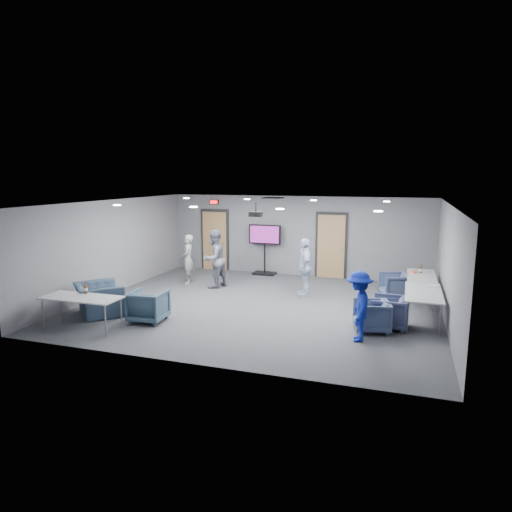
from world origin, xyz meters
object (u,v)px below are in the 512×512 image
(chair_right_c, at_px, (372,316))
(chair_front_a, at_px, (148,306))
(person_a, at_px, (188,259))
(person_b, at_px, (214,259))
(person_d, at_px, (359,306))
(bottle_front, at_px, (86,289))
(chair_right_a, at_px, (396,286))
(table_right_a, at_px, (421,277))
(projector, at_px, (256,214))
(table_right_b, at_px, (423,293))
(tv_stand, at_px, (265,246))
(bottle_right, at_px, (421,270))
(chair_front_b, at_px, (99,299))
(table_front_left, at_px, (81,299))
(chair_right_b, at_px, (389,312))
(person_c, at_px, (305,267))

(chair_right_c, bearing_deg, chair_front_a, -93.02)
(person_a, xyz_separation_m, person_b, (1.01, -0.26, 0.12))
(person_d, relative_size, chair_right_c, 1.95)
(bottle_front, bearing_deg, chair_front_a, 28.14)
(chair_right_a, height_order, chair_right_c, chair_right_a)
(chair_right_c, bearing_deg, table_right_a, 146.25)
(table_right_a, relative_size, projector, 5.00)
(table_right_b, bearing_deg, chair_right_c, 133.49)
(tv_stand, bearing_deg, chair_front_a, -100.13)
(bottle_right, bearing_deg, chair_front_a, -146.12)
(person_a, relative_size, chair_right_c, 2.05)
(person_d, xyz_separation_m, chair_front_b, (-6.23, -0.17, -0.35))
(chair_right_a, relative_size, chair_right_c, 1.07)
(chair_front_b, bearing_deg, bottle_right, -109.28)
(table_front_left, relative_size, bottle_right, 6.90)
(person_d, xyz_separation_m, chair_right_b, (0.59, 1.05, -0.38))
(chair_right_a, xyz_separation_m, table_right_a, (0.65, 0.01, 0.32))
(person_d, relative_size, chair_front_a, 1.80)
(chair_right_b, distance_m, projector, 4.09)
(person_c, distance_m, chair_right_b, 3.25)
(table_front_left, height_order, bottle_front, bottle_front)
(person_b, bearing_deg, chair_right_b, 85.11)
(chair_right_a, bearing_deg, table_front_left, -72.19)
(chair_right_b, xyz_separation_m, bottle_right, (0.70, 2.78, 0.47))
(chair_right_a, distance_m, projector, 4.40)
(table_right_a, height_order, bottle_right, bottle_right)
(chair_right_c, distance_m, chair_front_b, 6.51)
(chair_front_b, xyz_separation_m, bottle_right, (7.51, 4.00, 0.44))
(person_a, bearing_deg, tv_stand, 116.95)
(projector, bearing_deg, table_right_b, -6.22)
(chair_right_c, relative_size, chair_front_b, 0.64)
(tv_stand, relative_size, projector, 4.89)
(chair_right_c, height_order, table_front_left, table_front_left)
(chair_front_a, xyz_separation_m, table_right_a, (6.09, 3.85, 0.31))
(chair_right_a, height_order, table_right_a, chair_right_a)
(chair_right_b, bearing_deg, person_d, -26.01)
(table_right_a, height_order, bottle_front, bottle_front)
(chair_front_b, relative_size, bottle_right, 4.58)
(person_b, relative_size, table_right_b, 0.91)
(person_b, distance_m, person_c, 2.82)
(chair_right_c, bearing_deg, chair_front_b, -96.00)
(chair_front_a, bearing_deg, table_right_b, -167.47)
(chair_right_a, relative_size, bottle_front, 2.83)
(person_b, relative_size, chair_right_b, 2.26)
(person_a, bearing_deg, chair_right_a, 70.55)
(person_a, bearing_deg, bottle_front, -24.32)
(person_d, xyz_separation_m, chair_right_c, (0.22, 0.68, -0.39))
(person_c, relative_size, projector, 4.67)
(table_right_b, bearing_deg, chair_right_b, 132.32)
(person_a, relative_size, chair_front_a, 1.90)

